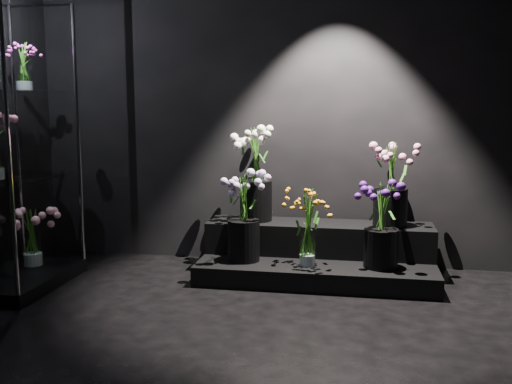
# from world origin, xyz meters

# --- Properties ---
(floor) EXTENTS (4.00, 4.00, 0.00)m
(floor) POSITION_xyz_m (0.00, 0.00, 0.00)
(floor) COLOR black
(floor) RESTS_ON ground
(wall_back) EXTENTS (4.00, 0.00, 4.00)m
(wall_back) POSITION_xyz_m (0.00, 2.00, 1.40)
(wall_back) COLOR black
(wall_back) RESTS_ON floor
(display_riser) EXTENTS (1.80, 0.80, 0.40)m
(display_riser) POSITION_xyz_m (0.45, 1.64, 0.17)
(display_riser) COLOR black
(display_riser) RESTS_ON floor
(display_case) EXTENTS (0.57, 0.96, 2.10)m
(display_case) POSITION_xyz_m (-1.69, 0.97, 1.05)
(display_case) COLOR black
(display_case) RESTS_ON floor
(bouquet_orange_bells) EXTENTS (0.31, 0.31, 0.57)m
(bouquet_orange_bells) POSITION_xyz_m (0.40, 1.37, 0.45)
(bouquet_orange_bells) COLOR white
(bouquet_orange_bells) RESTS_ON display_riser
(bouquet_lilac) EXTENTS (0.44, 0.44, 0.68)m
(bouquet_lilac) POSITION_xyz_m (-0.10, 1.42, 0.54)
(bouquet_lilac) COLOR black
(bouquet_lilac) RESTS_ON display_riser
(bouquet_purple) EXTENTS (0.41, 0.41, 0.62)m
(bouquet_purple) POSITION_xyz_m (0.93, 1.41, 0.48)
(bouquet_purple) COLOR black
(bouquet_purple) RESTS_ON display_riser
(bouquet_cream_roses) EXTENTS (0.51, 0.51, 0.77)m
(bouquet_cream_roses) POSITION_xyz_m (-0.06, 1.76, 0.84)
(bouquet_cream_roses) COLOR black
(bouquet_cream_roses) RESTS_ON display_riser
(bouquet_pink_roses) EXTENTS (0.44, 0.44, 0.64)m
(bouquet_pink_roses) POSITION_xyz_m (1.01, 1.73, 0.76)
(bouquet_pink_roses) COLOR black
(bouquet_pink_roses) RESTS_ON display_riser
(bouquet_case_magenta) EXTENTS (0.23, 0.23, 0.35)m
(bouquet_case_magenta) POSITION_xyz_m (-1.70, 1.15, 1.62)
(bouquet_case_magenta) COLOR white
(bouquet_case_magenta) RESTS_ON display_case
(bouquet_case_base_pink) EXTENTS (0.38, 0.38, 0.44)m
(bouquet_case_base_pink) POSITION_xyz_m (-1.73, 1.18, 0.33)
(bouquet_case_base_pink) COLOR white
(bouquet_case_base_pink) RESTS_ON display_case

